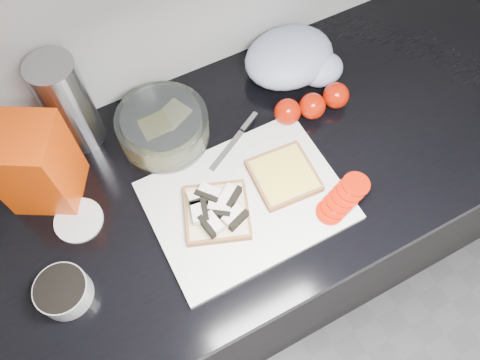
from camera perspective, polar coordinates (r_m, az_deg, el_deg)
name	(u,v)px	position (r m, az deg, el deg)	size (l,w,h in m)	color
base_cabinet	(211,257)	(1.45, -3.58, -9.32)	(3.50, 0.60, 0.86)	black
countertop	(200,190)	(1.04, -4.95, -1.18)	(3.50, 0.64, 0.04)	black
cutting_board	(247,201)	(0.99, 0.81, -2.56)	(0.40, 0.30, 0.01)	silver
bread_left	(216,211)	(0.96, -2.91, -3.79)	(0.17, 0.17, 0.04)	beige
bread_right	(284,176)	(1.01, 5.35, 0.53)	(0.14, 0.14, 0.02)	beige
tomato_slices	(343,198)	(0.99, 12.44, -2.18)	(0.15, 0.10, 0.03)	#A41403
knife	(240,134)	(1.07, -0.01, 5.68)	(0.16, 0.10, 0.01)	#B5B4B9
seed_tub	(63,291)	(0.96, -20.75, -12.55)	(0.10, 0.10, 0.05)	#929796
tub_lid	(79,220)	(1.03, -19.07, -4.67)	(0.10, 0.10, 0.01)	silver
glass_bowl	(164,129)	(1.05, -9.29, 6.20)	(0.20, 0.20, 0.08)	silver
bread_bag	(35,165)	(1.00, -23.74, 1.70)	(0.13, 0.12, 0.21)	red
steel_canister	(68,105)	(1.05, -20.22, 8.63)	(0.10, 0.10, 0.24)	#A1A2A6
grocery_bag	(294,59)	(1.17, 6.57, 14.47)	(0.23, 0.20, 0.10)	#A6AFCD
whole_tomatoes	(312,104)	(1.11, 8.79, 9.09)	(0.19, 0.07, 0.06)	#A41403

